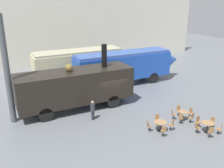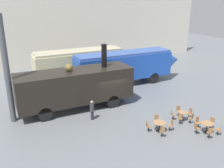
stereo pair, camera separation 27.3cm
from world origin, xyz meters
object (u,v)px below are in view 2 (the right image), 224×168
at_px(cafe_table_far, 182,114).
at_px(visitor_person, 92,110).
at_px(cafe_table_mid, 207,125).
at_px(streamlined_locomotive, 131,65).
at_px(cafe_chair_0, 148,125).
at_px(steam_locomotive, 76,86).
at_px(passenger_coach_vintage, 79,62).
at_px(cafe_table_near, 159,124).

xyz_separation_m(cafe_table_far, visitor_person, (-6.17, 3.14, 0.32)).
bearing_deg(cafe_table_mid, visitor_person, 140.30).
relative_size(streamlined_locomotive, cafe_chair_0, 14.48).
distance_m(steam_locomotive, visitor_person, 2.87).
bearing_deg(passenger_coach_vintage, cafe_chair_0, -88.17).
bearing_deg(streamlined_locomotive, steam_locomotive, -153.08).
bearing_deg(visitor_person, streamlined_locomotive, 42.27).
bearing_deg(visitor_person, cafe_table_far, -26.94).
height_order(steam_locomotive, cafe_table_far, steam_locomotive).
bearing_deg(steam_locomotive, cafe_table_far, -40.92).
relative_size(cafe_table_near, cafe_table_mid, 1.05).
distance_m(streamlined_locomotive, visitor_person, 9.51).
height_order(passenger_coach_vintage, streamlined_locomotive, streamlined_locomotive).
xyz_separation_m(passenger_coach_vintage, cafe_table_near, (1.20, -13.76, -1.44)).
bearing_deg(cafe_chair_0, cafe_table_near, 0.00).
relative_size(cafe_table_mid, visitor_person, 0.55).
relative_size(passenger_coach_vintage, streamlined_locomotive, 0.80).
relative_size(cafe_table_far, visitor_person, 0.47).
bearing_deg(visitor_person, cafe_chair_0, -50.48).
height_order(streamlined_locomotive, steam_locomotive, steam_locomotive).
distance_m(passenger_coach_vintage, cafe_table_far, 13.77).
xyz_separation_m(steam_locomotive, cafe_chair_0, (3.25, -6.01, -1.53)).
xyz_separation_m(cafe_table_near, visitor_person, (-3.60, 3.74, 0.28)).
bearing_deg(cafe_table_near, cafe_table_far, 13.12).
xyz_separation_m(passenger_coach_vintage, steam_locomotive, (-2.82, -7.45, 0.03)).
bearing_deg(streamlined_locomotive, cafe_table_near, -108.53).
relative_size(cafe_table_mid, cafe_chair_0, 1.00).
bearing_deg(cafe_table_mid, cafe_chair_0, 152.00).
relative_size(cafe_table_near, cafe_table_far, 1.25).
bearing_deg(passenger_coach_vintage, cafe_table_near, -85.02).
bearing_deg(cafe_table_mid, cafe_table_near, 150.47).
bearing_deg(streamlined_locomotive, cafe_chair_0, -113.00).
height_order(passenger_coach_vintage, steam_locomotive, steam_locomotive).
xyz_separation_m(streamlined_locomotive, steam_locomotive, (-7.40, -3.76, -0.09)).
xyz_separation_m(cafe_chair_0, visitor_person, (-2.83, 3.43, 0.34)).
xyz_separation_m(cafe_table_near, cafe_table_mid, (2.85, -1.61, 0.03)).
distance_m(streamlined_locomotive, cafe_table_far, 9.64).
distance_m(cafe_chair_0, visitor_person, 4.45).
height_order(streamlined_locomotive, cafe_chair_0, streamlined_locomotive).
bearing_deg(passenger_coach_vintage, visitor_person, -103.45).
height_order(passenger_coach_vintage, cafe_chair_0, passenger_coach_vintage).
bearing_deg(streamlined_locomotive, passenger_coach_vintage, 141.10).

